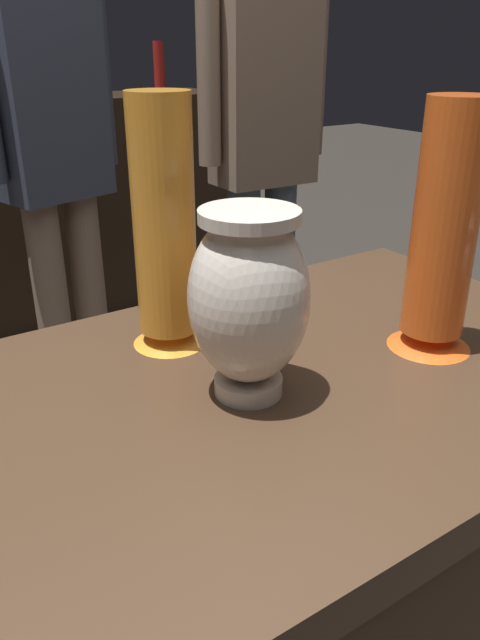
{
  "coord_description": "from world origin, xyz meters",
  "views": [
    {
      "loc": [
        -0.37,
        -0.57,
        1.21
      ],
      "look_at": [
        0.01,
        -0.01,
        0.9
      ],
      "focal_mm": 34.64,
      "sensor_mm": 36.0,
      "label": 1
    }
  ],
  "objects_px": {
    "vase_right_accent": "(443,238)",
    "visitor_center_back": "(53,151)",
    "vase_centerpiece": "(249,299)",
    "shelf_vase_far_right": "(159,68)",
    "vase_left_accent": "(165,231)",
    "visitor_near_right": "(264,137)",
    "shelf_vase_right": "(53,75)"
  },
  "relations": [
    {
      "from": "vase_left_accent",
      "to": "visitor_center_back",
      "type": "height_order",
      "value": "visitor_center_back"
    },
    {
      "from": "vase_left_accent",
      "to": "visitor_center_back",
      "type": "xyz_separation_m",
      "value": [
        0.23,
        1.19,
        -0.07
      ]
    },
    {
      "from": "vase_centerpiece",
      "to": "shelf_vase_far_right",
      "type": "relative_size",
      "value": 1.07
    },
    {
      "from": "shelf_vase_far_right",
      "to": "visitor_center_back",
      "type": "relative_size",
      "value": 0.14
    },
    {
      "from": "vase_centerpiece",
      "to": "vase_right_accent",
      "type": "relative_size",
      "value": 0.68
    },
    {
      "from": "shelf_vase_far_right",
      "to": "vase_left_accent",
      "type": "bearing_deg",
      "value": -116.89
    },
    {
      "from": "vase_centerpiece",
      "to": "vase_right_accent",
      "type": "height_order",
      "value": "vase_right_accent"
    },
    {
      "from": "shelf_vase_right",
      "to": "visitor_near_right",
      "type": "bearing_deg",
      "value": -73.41
    },
    {
      "from": "shelf_vase_right",
      "to": "visitor_center_back",
      "type": "relative_size",
      "value": 0.12
    },
    {
      "from": "vase_right_accent",
      "to": "shelf_vase_far_right",
      "type": "height_order",
      "value": "shelf_vase_far_right"
    },
    {
      "from": "shelf_vase_right",
      "to": "visitor_near_right",
      "type": "relative_size",
      "value": 0.12
    },
    {
      "from": "vase_centerpiece",
      "to": "shelf_vase_far_right",
      "type": "distance_m",
      "value": 2.46
    },
    {
      "from": "visitor_near_right",
      "to": "visitor_center_back",
      "type": "relative_size",
      "value": 1.02
    },
    {
      "from": "shelf_vase_right",
      "to": "visitor_center_back",
      "type": "distance_m",
      "value": 0.88
    },
    {
      "from": "vase_left_accent",
      "to": "visitor_center_back",
      "type": "relative_size",
      "value": 0.23
    },
    {
      "from": "shelf_vase_far_right",
      "to": "shelf_vase_right",
      "type": "xyz_separation_m",
      "value": [
        -0.52,
        -0.04,
        -0.02
      ]
    },
    {
      "from": "vase_centerpiece",
      "to": "visitor_near_right",
      "type": "height_order",
      "value": "visitor_near_right"
    },
    {
      "from": "vase_right_accent",
      "to": "visitor_center_back",
      "type": "distance_m",
      "value": 1.41
    },
    {
      "from": "shelf_vase_right",
      "to": "visitor_near_right",
      "type": "distance_m",
      "value": 1.13
    },
    {
      "from": "vase_right_accent",
      "to": "visitor_center_back",
      "type": "height_order",
      "value": "visitor_center_back"
    },
    {
      "from": "visitor_near_right",
      "to": "shelf_vase_far_right",
      "type": "bearing_deg",
      "value": -98.49
    },
    {
      "from": "vase_centerpiece",
      "to": "vase_left_accent",
      "type": "height_order",
      "value": "vase_left_accent"
    },
    {
      "from": "vase_left_accent",
      "to": "vase_right_accent",
      "type": "relative_size",
      "value": 1.01
    },
    {
      "from": "visitor_center_back",
      "to": "vase_centerpiece",
      "type": "bearing_deg",
      "value": 65.79
    },
    {
      "from": "vase_centerpiece",
      "to": "visitor_center_back",
      "type": "height_order",
      "value": "visitor_center_back"
    },
    {
      "from": "vase_centerpiece",
      "to": "shelf_vase_right",
      "type": "distance_m",
      "value": 2.25
    },
    {
      "from": "shelf_vase_right",
      "to": "vase_centerpiece",
      "type": "bearing_deg",
      "value": -103.0
    },
    {
      "from": "shelf_vase_far_right",
      "to": "visitor_center_back",
      "type": "height_order",
      "value": "visitor_center_back"
    },
    {
      "from": "vase_left_accent",
      "to": "shelf_vase_far_right",
      "type": "relative_size",
      "value": 1.6
    },
    {
      "from": "shelf_vase_far_right",
      "to": "visitor_near_right",
      "type": "height_order",
      "value": "visitor_near_right"
    },
    {
      "from": "vase_left_accent",
      "to": "visitor_near_right",
      "type": "xyz_separation_m",
      "value": [
        0.84,
        0.93,
        -0.05
      ]
    },
    {
      "from": "visitor_center_back",
      "to": "shelf_vase_right",
      "type": "bearing_deg",
      "value": -124.98
    }
  ]
}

